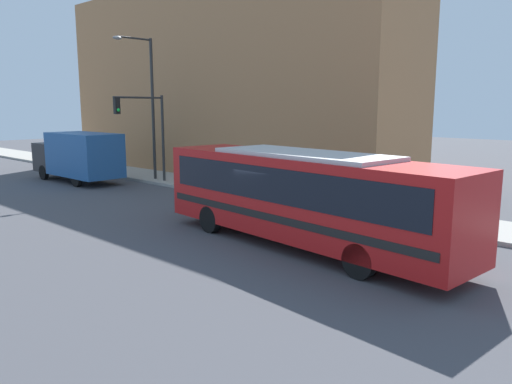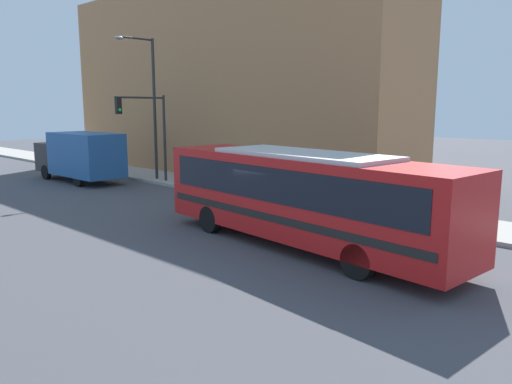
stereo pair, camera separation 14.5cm
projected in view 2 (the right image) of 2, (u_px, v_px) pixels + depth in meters
ground_plane at (282, 242)px, 16.96m from camera, size 120.00×120.00×0.00m
sidewalk at (122, 171)px, 34.90m from camera, size 3.31×70.00×0.16m
building_facade at (222, 81)px, 33.50m from camera, size 6.00×27.13×12.44m
city_bus at (302, 193)px, 16.10m from camera, size 3.57×11.57×3.13m
delivery_truck at (80, 155)px, 30.31m from camera, size 2.42×7.20×2.99m
fire_hydrant at (320, 199)px, 21.98m from camera, size 0.23×0.32×0.71m
traffic_light_pole at (148, 123)px, 28.52m from camera, size 3.28×0.35×5.02m
parking_meter at (213, 174)px, 26.71m from camera, size 0.14×0.14×1.18m
street_lamp at (150, 98)px, 29.67m from camera, size 2.59×0.28×8.33m
pedestrian_near_corner at (210, 166)px, 29.62m from camera, size 0.34×0.34×1.76m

